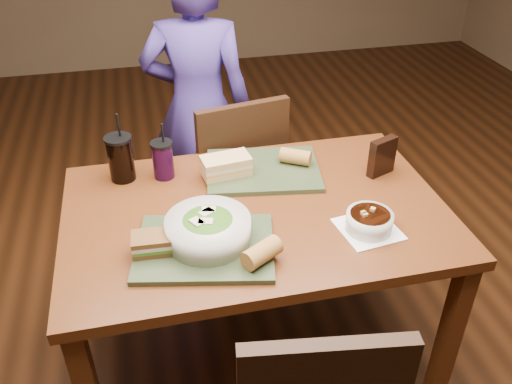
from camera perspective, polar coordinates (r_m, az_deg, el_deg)
ground at (r=2.37m, az=0.00°, el=-16.71°), size 6.00×6.00×0.00m
dining_table at (r=1.91m, az=0.00°, el=-4.01°), size 1.30×0.85×0.75m
chair_far at (r=2.46m, az=-1.74°, el=1.40°), size 0.47×0.47×0.92m
diner at (r=2.65m, az=-6.10°, el=8.75°), size 0.59×0.46×1.44m
tray_near at (r=1.68m, az=-5.39°, el=-5.85°), size 0.48×0.40×0.02m
tray_far at (r=2.05m, az=0.76°, el=2.33°), size 0.46×0.38×0.02m
salad_bowl at (r=1.67m, az=-5.06°, el=-3.79°), size 0.26×0.26×0.09m
soup_bowl at (r=1.78m, az=11.84°, el=-3.02°), size 0.21×0.21×0.07m
sandwich_near at (r=1.66m, az=-10.84°, el=-5.31°), size 0.13×0.09×0.06m
sandwich_far at (r=2.00m, az=-3.19°, el=2.81°), size 0.19×0.12×0.07m
baguette_near at (r=1.60m, az=0.61°, el=-6.41°), size 0.14×0.12×0.06m
baguette_far at (r=2.07m, az=4.17°, el=3.74°), size 0.13×0.11×0.06m
cup_cola at (r=2.03m, az=-14.06°, el=3.50°), size 0.10×0.10×0.27m
cup_berry at (r=2.02m, az=-9.77°, el=3.40°), size 0.08×0.08×0.22m
chip_bag at (r=2.06m, az=13.13°, el=3.64°), size 0.12×0.07×0.15m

